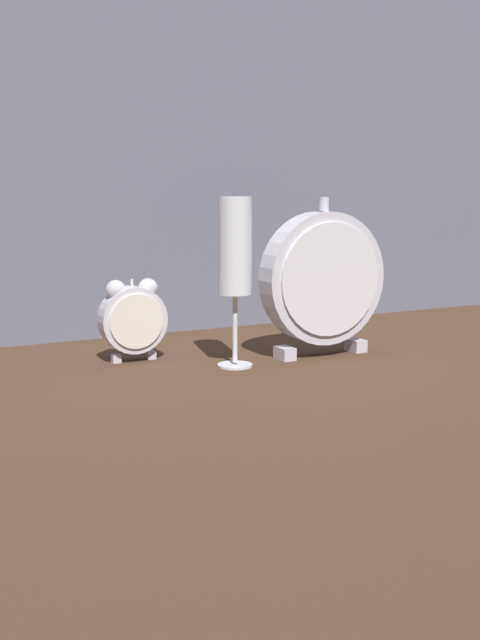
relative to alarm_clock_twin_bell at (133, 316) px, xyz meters
name	(u,v)px	position (x,y,z in m)	size (l,w,h in m)	color
ground_plane	(268,371)	(0.14, -0.14, -0.06)	(4.00, 4.00, 0.00)	#422D1E
fabric_backdrop_drape	(172,139)	(0.14, 0.19, 0.26)	(1.62, 0.01, 0.65)	slate
alarm_clock_twin_bell	(133,316)	(0.00, 0.00, 0.00)	(0.09, 0.03, 0.12)	silver
mantel_clock_silver	(323,279)	(0.26, -0.09, 0.05)	(0.19, 0.04, 0.23)	silver
champagne_flute	(235,256)	(0.11, -0.09, 0.09)	(0.05, 0.05, 0.23)	silver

